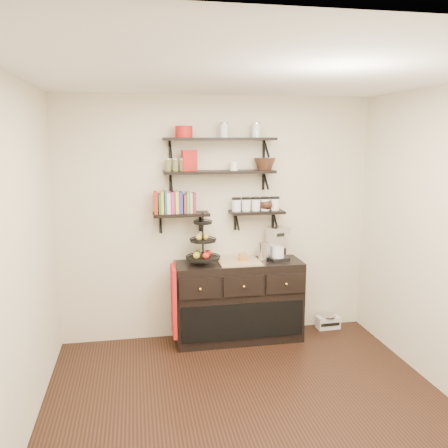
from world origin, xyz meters
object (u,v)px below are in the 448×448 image
(radio, at_px, (328,322))
(fruit_stand, at_px, (203,247))
(sideboard, at_px, (239,301))
(coffee_maker, at_px, (277,244))

(radio, bearing_deg, fruit_stand, -178.83)
(sideboard, relative_size, radio, 5.06)
(sideboard, height_order, fruit_stand, fruit_stand)
(sideboard, xyz_separation_m, coffee_maker, (0.44, 0.03, 0.63))
(sideboard, bearing_deg, fruit_stand, 179.41)
(coffee_maker, distance_m, radio, 1.21)
(radio, bearing_deg, coffee_maker, -175.92)
(sideboard, bearing_deg, coffee_maker, 3.35)
(fruit_stand, bearing_deg, coffee_maker, 1.49)
(coffee_maker, bearing_deg, sideboard, 169.06)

